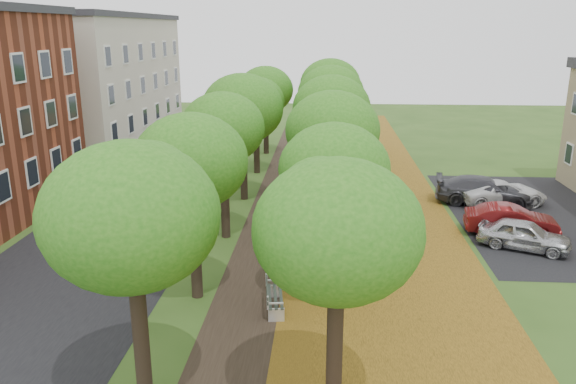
% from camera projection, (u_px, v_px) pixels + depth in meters
% --- Properties ---
extents(street_asphalt, '(8.00, 70.00, 0.01)m').
position_uv_depth(street_asphalt, '(135.00, 214.00, 29.15)').
color(street_asphalt, black).
rests_on(street_asphalt, ground).
extents(footpath, '(3.20, 70.00, 0.01)m').
position_uv_depth(footpath, '(279.00, 217.00, 28.68)').
color(footpath, black).
rests_on(footpath, ground).
extents(leaf_verge, '(7.50, 70.00, 0.01)m').
position_uv_depth(leaf_verge, '(377.00, 219.00, 28.36)').
color(leaf_verge, '#92651A').
rests_on(leaf_verge, ground).
extents(parking_lot, '(9.00, 16.00, 0.01)m').
position_uv_depth(parking_lot, '(542.00, 216.00, 28.78)').
color(parking_lot, black).
rests_on(parking_lot, ground).
extents(tree_row_west, '(4.08, 34.08, 6.64)m').
position_uv_depth(tree_row_west, '(234.00, 122.00, 27.44)').
color(tree_row_west, black).
rests_on(tree_row_west, ground).
extents(tree_row_east, '(4.08, 34.08, 6.64)m').
position_uv_depth(tree_row_east, '(332.00, 123.00, 27.14)').
color(tree_row_east, black).
rests_on(tree_row_east, ground).
extents(building_cream, '(10.30, 20.30, 10.40)m').
position_uv_depth(building_cream, '(88.00, 80.00, 45.53)').
color(building_cream, beige).
rests_on(building_cream, ground).
extents(bench, '(0.79, 1.96, 0.90)m').
position_uv_depth(bench, '(273.00, 297.00, 19.15)').
color(bench, '#2A342C').
rests_on(bench, ground).
extents(car_silver, '(4.12, 3.00, 1.30)m').
position_uv_depth(car_silver, '(524.00, 235.00, 24.36)').
color(car_silver, '#B7B8BC').
rests_on(car_silver, ground).
extents(car_red, '(4.32, 2.01, 1.37)m').
position_uv_depth(car_red, '(511.00, 220.00, 26.08)').
color(car_red, maroon).
rests_on(car_red, ground).
extents(car_grey, '(5.41, 2.93, 1.49)m').
position_uv_depth(car_grey, '(484.00, 191.00, 30.62)').
color(car_grey, '#36363B').
rests_on(car_grey, ground).
extents(car_white, '(5.06, 3.01, 1.32)m').
position_uv_depth(car_white, '(502.00, 192.00, 30.58)').
color(car_white, silver).
rests_on(car_white, ground).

